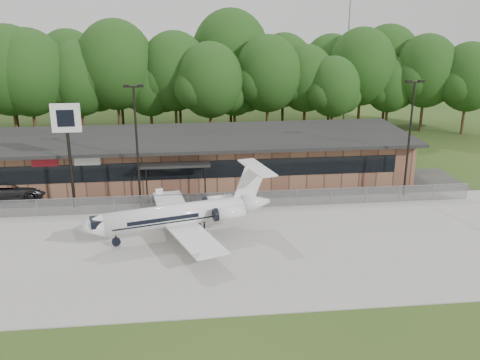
{
  "coord_description": "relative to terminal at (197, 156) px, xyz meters",
  "views": [
    {
      "loc": [
        -1.36,
        -26.13,
        16.23
      ],
      "look_at": [
        2.9,
        12.0,
        3.53
      ],
      "focal_mm": 40.0,
      "sensor_mm": 36.0,
      "label": 1
    }
  ],
  "objects": [
    {
      "name": "fence",
      "position": [
        0.0,
        -8.94,
        -1.4
      ],
      "size": [
        46.0,
        0.04,
        1.52
      ],
      "color": "gray",
      "rests_on": "ground"
    },
    {
      "name": "pole_sign",
      "position": [
        -10.44,
        -7.14,
        4.53
      ],
      "size": [
        2.3,
        0.29,
        8.77
      ],
      "rotation": [
        0.0,
        0.0,
        0.0
      ],
      "color": "black",
      "rests_on": "ground"
    },
    {
      "name": "light_pole_right",
      "position": [
        18.0,
        -7.44,
        3.8
      ],
      "size": [
        1.55,
        0.3,
        10.23
      ],
      "color": "black",
      "rests_on": "ground"
    },
    {
      "name": "treeline",
      "position": [
        0.0,
        18.06,
        5.32
      ],
      "size": [
        72.0,
        12.0,
        15.0
      ],
      "primitive_type": null,
      "color": "#1A3912",
      "rests_on": "ground"
    },
    {
      "name": "radio_mast",
      "position": [
        22.0,
        24.06,
        10.32
      ],
      "size": [
        0.2,
        0.2,
        25.0
      ],
      "primitive_type": "cylinder",
      "color": "gray",
      "rests_on": "ground"
    },
    {
      "name": "suv",
      "position": [
        -16.37,
        -4.24,
        -1.27
      ],
      "size": [
        6.75,
        3.63,
        1.8
      ],
      "primitive_type": "imported",
      "rotation": [
        0.0,
        0.0,
        1.67
      ],
      "color": "#313133",
      "rests_on": "ground"
    },
    {
      "name": "ground",
      "position": [
        0.0,
        -23.94,
        -2.18
      ],
      "size": [
        160.0,
        160.0,
        0.0
      ],
      "primitive_type": "plane",
      "color": "#2B491A",
      "rests_on": "ground"
    },
    {
      "name": "business_jet",
      "position": [
        -1.52,
        -14.13,
        -0.43
      ],
      "size": [
        14.41,
        12.96,
        4.88
      ],
      "rotation": [
        0.0,
        0.0,
        0.25
      ],
      "color": "white",
      "rests_on": "ground"
    },
    {
      "name": "parking_lot",
      "position": [
        0.0,
        -4.44,
        -2.15
      ],
      "size": [
        50.0,
        9.0,
        0.06
      ],
      "primitive_type": "cube",
      "color": "#383835",
      "rests_on": "ground"
    },
    {
      "name": "apron",
      "position": [
        0.0,
        -15.94,
        -2.14
      ],
      "size": [
        64.0,
        18.0,
        0.08
      ],
      "primitive_type": "cube",
      "color": "#9E9B93",
      "rests_on": "ground"
    },
    {
      "name": "terminal",
      "position": [
        0.0,
        0.0,
        0.0
      ],
      "size": [
        41.0,
        11.65,
        4.3
      ],
      "color": "#8B5E45",
      "rests_on": "ground"
    },
    {
      "name": "light_pole_mid",
      "position": [
        -5.0,
        -7.44,
        3.8
      ],
      "size": [
        1.55,
        0.3,
        10.23
      ],
      "color": "black",
      "rests_on": "ground"
    }
  ]
}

